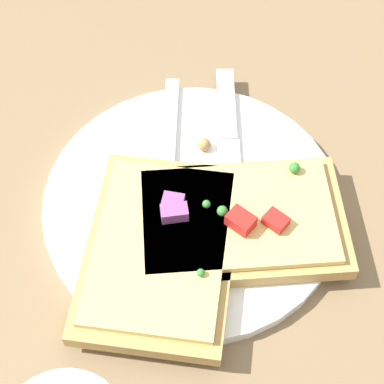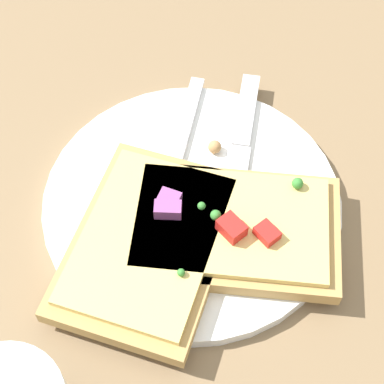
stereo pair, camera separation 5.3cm
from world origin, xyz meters
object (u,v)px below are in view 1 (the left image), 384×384
at_px(knife, 229,148).
at_px(pizza_slice_corner, 238,220).
at_px(fork, 166,182).
at_px(pizza_slice_main, 159,249).
at_px(plate, 192,202).

distance_m(knife, pizza_slice_corner, 0.08).
height_order(fork, pizza_slice_main, pizza_slice_main).
xyz_separation_m(plate, knife, (0.01, 0.06, 0.01)).
height_order(fork, knife, knife).
bearing_deg(pizza_slice_main, knife, 158.72).
bearing_deg(fork, pizza_slice_main, -1.35).
bearing_deg(pizza_slice_corner, plate, -40.69).
relative_size(fork, pizza_slice_corner, 0.98).
relative_size(plate, pizza_slice_main, 1.30).
bearing_deg(knife, plate, -32.93).
xyz_separation_m(plate, fork, (-0.03, 0.00, 0.01)).
height_order(knife, pizza_slice_corner, pizza_slice_corner).
bearing_deg(knife, pizza_slice_corner, 3.01).
distance_m(plate, fork, 0.03).
relative_size(pizza_slice_main, pizza_slice_corner, 0.95).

